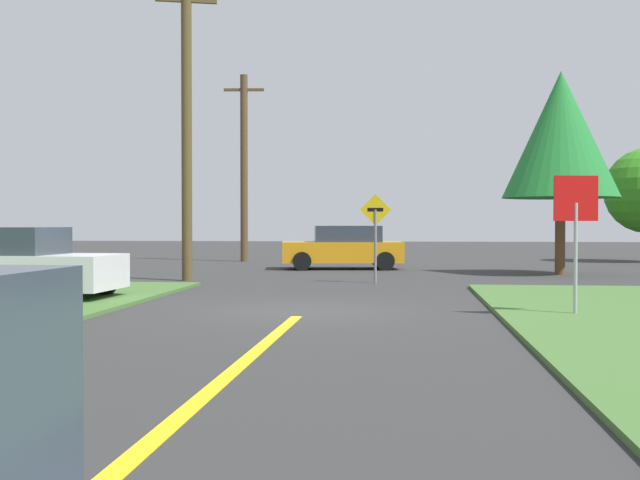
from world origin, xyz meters
TOP-DOWN VIEW (x-y plane):
  - ground_plane at (0.00, 0.00)m, footprint 120.00×120.00m
  - lane_stripe_center at (0.00, -8.00)m, footprint 0.20×14.00m
  - stop_sign at (5.02, -0.56)m, footprint 0.81×0.19m
  - parked_car_near_building at (-6.54, 1.37)m, footprint 4.24×2.26m
  - car_approaching_junction at (-0.33, 14.18)m, footprint 4.68×2.66m
  - utility_pole_mid at (-4.48, 7.64)m, footprint 1.76×0.62m
  - utility_pole_far at (-5.23, 19.63)m, footprint 1.80×0.33m
  - direction_sign at (1.12, 7.28)m, footprint 0.91×0.09m
  - oak_tree_left at (7.10, 11.71)m, footprint 3.83×3.83m

SIDE VIEW (x-z plane):
  - ground_plane at x=0.00m, z-range 0.00..0.00m
  - lane_stripe_center at x=0.00m, z-range 0.00..0.01m
  - parked_car_near_building at x=-6.54m, z-range 0.00..1.62m
  - car_approaching_junction at x=-0.33m, z-range 0.00..1.62m
  - direction_sign at x=1.12m, z-range 0.31..2.86m
  - stop_sign at x=5.02m, z-range 0.54..3.11m
  - utility_pole_far at x=-5.23m, z-range 0.10..8.46m
  - utility_pole_mid at x=-4.48m, z-range 0.11..9.13m
  - oak_tree_left at x=7.10m, z-range 1.26..8.04m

